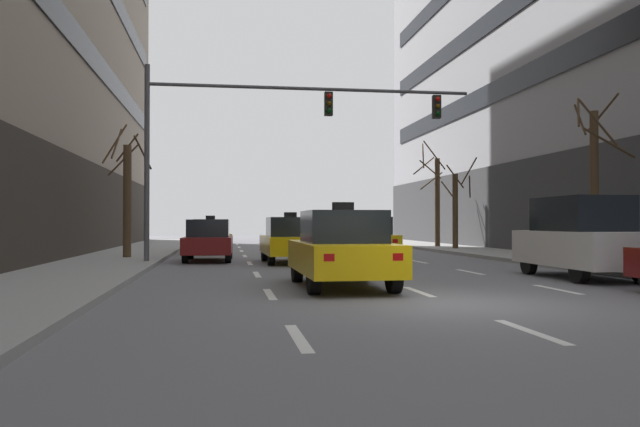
% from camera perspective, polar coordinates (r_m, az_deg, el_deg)
% --- Properties ---
extents(ground_plane, '(120.00, 120.00, 0.00)m').
position_cam_1_polar(ground_plane, '(11.92, 11.46, -7.75)').
color(ground_plane, slate).
extents(lane_stripe_l1_s3, '(0.16, 2.00, 0.01)m').
position_cam_1_polar(lane_stripe_l1_s3, '(8.30, -1.92, -10.81)').
color(lane_stripe_l1_s3, silver).
rests_on(lane_stripe_l1_s3, ground).
extents(lane_stripe_l1_s4, '(0.16, 2.00, 0.01)m').
position_cam_1_polar(lane_stripe_l1_s4, '(13.23, -4.43, -7.05)').
color(lane_stripe_l1_s4, silver).
rests_on(lane_stripe_l1_s4, ground).
extents(lane_stripe_l1_s5, '(0.16, 2.00, 0.01)m').
position_cam_1_polar(lane_stripe_l1_s5, '(18.20, -5.55, -5.33)').
color(lane_stripe_l1_s5, silver).
rests_on(lane_stripe_l1_s5, ground).
extents(lane_stripe_l1_s6, '(0.16, 2.00, 0.01)m').
position_cam_1_polar(lane_stripe_l1_s6, '(23.19, -6.19, -4.35)').
color(lane_stripe_l1_s6, silver).
rests_on(lane_stripe_l1_s6, ground).
extents(lane_stripe_l1_s7, '(0.16, 2.00, 0.01)m').
position_cam_1_polar(lane_stripe_l1_s7, '(28.17, -6.61, -3.72)').
color(lane_stripe_l1_s7, silver).
rests_on(lane_stripe_l1_s7, ground).
extents(lane_stripe_l1_s8, '(0.16, 2.00, 0.01)m').
position_cam_1_polar(lane_stripe_l1_s8, '(33.17, -6.90, -3.27)').
color(lane_stripe_l1_s8, silver).
rests_on(lane_stripe_l1_s8, ground).
extents(lane_stripe_l1_s9, '(0.16, 2.00, 0.01)m').
position_cam_1_polar(lane_stripe_l1_s9, '(38.16, -7.11, -2.94)').
color(lane_stripe_l1_s9, silver).
rests_on(lane_stripe_l1_s9, ground).
extents(lane_stripe_l1_s10, '(0.16, 2.00, 0.01)m').
position_cam_1_polar(lane_stripe_l1_s10, '(43.16, -7.27, -2.69)').
color(lane_stripe_l1_s10, silver).
rests_on(lane_stripe_l1_s10, ground).
extents(lane_stripe_l2_s3, '(0.16, 2.00, 0.01)m').
position_cam_1_polar(lane_stripe_l2_s3, '(9.18, 17.96, -9.80)').
color(lane_stripe_l2_s3, silver).
rests_on(lane_stripe_l2_s3, ground).
extents(lane_stripe_l2_s4, '(0.16, 2.00, 0.01)m').
position_cam_1_polar(lane_stripe_l2_s4, '(13.81, 8.61, -6.78)').
color(lane_stripe_l2_s4, silver).
rests_on(lane_stripe_l2_s4, ground).
extents(lane_stripe_l2_s5, '(0.16, 2.00, 0.01)m').
position_cam_1_polar(lane_stripe_l2_s5, '(18.62, 4.05, -5.23)').
color(lane_stripe_l2_s5, silver).
rests_on(lane_stripe_l2_s5, ground).
extents(lane_stripe_l2_s6, '(0.16, 2.00, 0.01)m').
position_cam_1_polar(lane_stripe_l2_s6, '(23.52, 1.39, -4.30)').
color(lane_stripe_l2_s6, silver).
rests_on(lane_stripe_l2_s6, ground).
extents(lane_stripe_l2_s7, '(0.16, 2.00, 0.01)m').
position_cam_1_polar(lane_stripe_l2_s7, '(28.45, -0.34, -3.69)').
color(lane_stripe_l2_s7, silver).
rests_on(lane_stripe_l2_s7, ground).
extents(lane_stripe_l2_s8, '(0.16, 2.00, 0.01)m').
position_cam_1_polar(lane_stripe_l2_s8, '(33.40, -1.56, -3.26)').
color(lane_stripe_l2_s8, silver).
rests_on(lane_stripe_l2_s8, ground).
extents(lane_stripe_l2_s9, '(0.16, 2.00, 0.01)m').
position_cam_1_polar(lane_stripe_l2_s9, '(38.36, -2.47, -2.94)').
color(lane_stripe_l2_s9, silver).
rests_on(lane_stripe_l2_s9, ground).
extents(lane_stripe_l2_s10, '(0.16, 2.00, 0.01)m').
position_cam_1_polar(lane_stripe_l2_s10, '(43.33, -3.17, -2.69)').
color(lane_stripe_l2_s10, silver).
rests_on(lane_stripe_l2_s10, ground).
extents(lane_stripe_l3_s4, '(0.16, 2.00, 0.01)m').
position_cam_1_polar(lane_stripe_l3_s4, '(15.01, 20.06, -6.26)').
color(lane_stripe_l3_s4, silver).
rests_on(lane_stripe_l3_s4, ground).
extents(lane_stripe_l3_s5, '(0.16, 2.00, 0.01)m').
position_cam_1_polar(lane_stripe_l3_s5, '(19.53, 13.00, -5.00)').
color(lane_stripe_l3_s5, silver).
rests_on(lane_stripe_l3_s5, ground).
extents(lane_stripe_l3_s6, '(0.16, 2.00, 0.01)m').
position_cam_1_polar(lane_stripe_l3_s6, '(24.24, 8.65, -4.19)').
color(lane_stripe_l3_s6, silver).
rests_on(lane_stripe_l3_s6, ground).
extents(lane_stripe_l3_s7, '(0.16, 2.00, 0.01)m').
position_cam_1_polar(lane_stripe_l3_s7, '(29.05, 5.73, -3.63)').
color(lane_stripe_l3_s7, silver).
rests_on(lane_stripe_l3_s7, ground).
extents(lane_stripe_l3_s8, '(0.16, 2.00, 0.01)m').
position_cam_1_polar(lane_stripe_l3_s8, '(33.91, 3.65, -3.22)').
color(lane_stripe_l3_s8, silver).
rests_on(lane_stripe_l3_s8, ground).
extents(lane_stripe_l3_s9, '(0.16, 2.00, 0.01)m').
position_cam_1_polar(lane_stripe_l3_s9, '(38.81, 2.09, -2.91)').
color(lane_stripe_l3_s9, silver).
rests_on(lane_stripe_l3_s9, ground).
extents(lane_stripe_l3_s10, '(0.16, 2.00, 0.01)m').
position_cam_1_polar(lane_stripe_l3_s10, '(43.73, 0.88, -2.67)').
color(lane_stripe_l3_s10, silver).
rests_on(lane_stripe_l3_s10, ground).
extents(taxi_driving_0, '(1.97, 4.32, 1.76)m').
position_cam_1_polar(taxi_driving_0, '(30.74, -9.60, -2.01)').
color(taxi_driving_0, black).
rests_on(taxi_driving_0, ground).
extents(car_driving_1, '(1.86, 4.19, 1.55)m').
position_cam_1_polar(car_driving_1, '(24.69, -9.74, -2.36)').
color(car_driving_1, black).
rests_on(car_driving_1, ground).
extents(taxi_driving_2, '(1.92, 4.39, 1.81)m').
position_cam_1_polar(taxi_driving_2, '(23.31, -2.66, -2.36)').
color(taxi_driving_2, black).
rests_on(taxi_driving_2, ground).
extents(taxi_driving_3, '(1.94, 4.57, 1.89)m').
position_cam_1_polar(taxi_driving_3, '(14.51, 1.92, -3.18)').
color(taxi_driving_3, black).
rests_on(taxi_driving_3, ground).
extents(taxi_driving_4, '(2.02, 4.49, 1.84)m').
position_cam_1_polar(taxi_driving_4, '(25.87, 4.13, -2.17)').
color(taxi_driving_4, black).
rests_on(taxi_driving_4, ground).
extents(car_parked_2, '(1.91, 4.40, 2.11)m').
position_cam_1_polar(car_parked_2, '(18.16, 21.88, -1.98)').
color(car_parked_2, black).
rests_on(car_parked_2, ground).
extents(traffic_signal_0, '(11.49, 0.35, 6.70)m').
position_cam_1_polar(traffic_signal_0, '(23.02, -4.79, 7.90)').
color(traffic_signal_0, '#4C4C51').
rests_on(traffic_signal_0, sidewalk_left).
extents(street_tree_0, '(1.79, 1.78, 5.14)m').
position_cam_1_polar(street_tree_0, '(25.59, -16.55, 1.47)').
color(street_tree_0, '#4C3823').
rests_on(street_tree_0, sidewalk_left).
extents(street_tree_1, '(1.61, 1.86, 4.56)m').
position_cam_1_polar(street_tree_1, '(33.59, 11.82, 0.47)').
color(street_tree_1, '#4C3823').
rests_on(street_tree_1, sidewalk_right).
extents(street_tree_2, '(1.70, 1.61, 5.40)m').
position_cam_1_polar(street_tree_2, '(22.34, 22.91, 2.67)').
color(street_tree_2, '#4C3823').
rests_on(street_tree_2, sidewalk_right).
extents(street_tree_3, '(1.88, 2.30, 5.77)m').
position_cam_1_polar(street_tree_3, '(36.21, 10.16, 1.34)').
color(street_tree_3, '#4C3823').
rests_on(street_tree_3, sidewalk_right).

